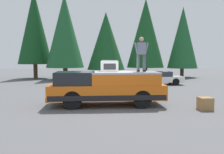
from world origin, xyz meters
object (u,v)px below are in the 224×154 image
pickup_truck (107,88)px  parked_car_white (159,78)px  compressor_unit (109,66)px  wooden_crate (205,104)px  person_on_truck_bed (141,53)px

pickup_truck → parked_car_white: bearing=-30.1°
compressor_unit → wooden_crate: (-1.51, -4.20, -1.65)m
parked_car_white → wooden_crate: bearing=175.5°
pickup_truck → wooden_crate: pickup_truck is taller
pickup_truck → wooden_crate: size_ratio=9.89×
parked_car_white → wooden_crate: 10.30m
compressor_unit → parked_car_white: (8.75, -5.00, -1.35)m
person_on_truck_bed → wooden_crate: bearing=-116.8°
pickup_truck → compressor_unit: 1.07m
pickup_truck → person_on_truck_bed: 2.38m
pickup_truck → parked_car_white: size_ratio=1.35×
compressor_unit → parked_car_white: size_ratio=0.20×
pickup_truck → wooden_crate: 4.59m
pickup_truck → compressor_unit: size_ratio=6.60×
parked_car_white → wooden_crate: parked_car_white is taller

